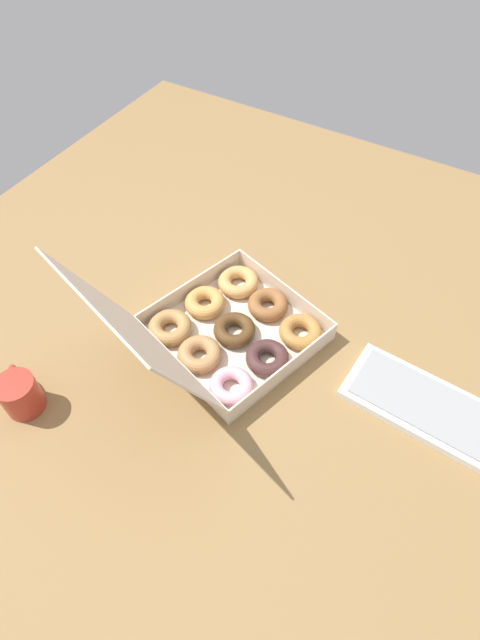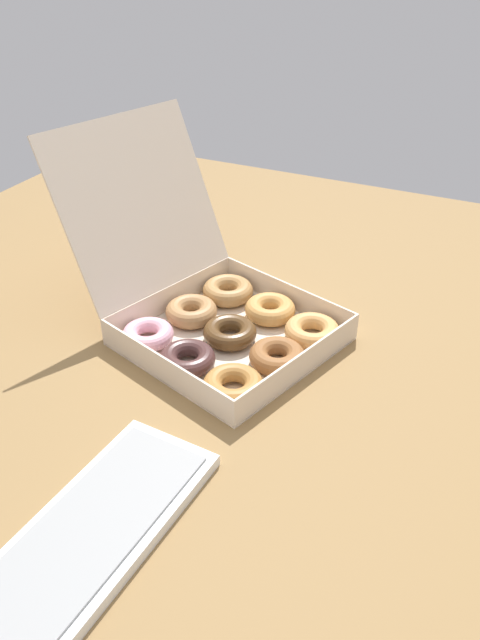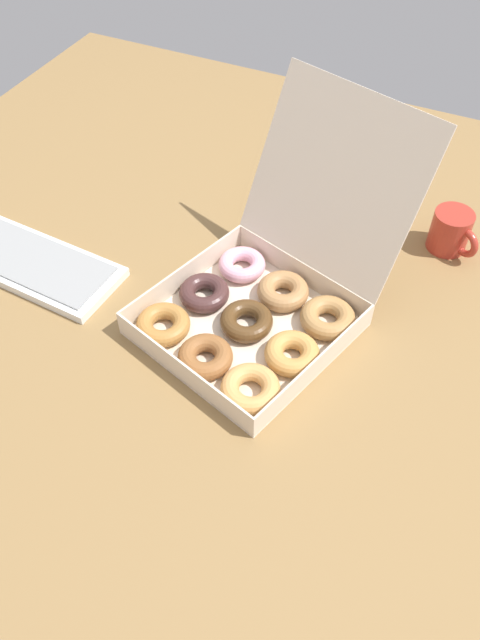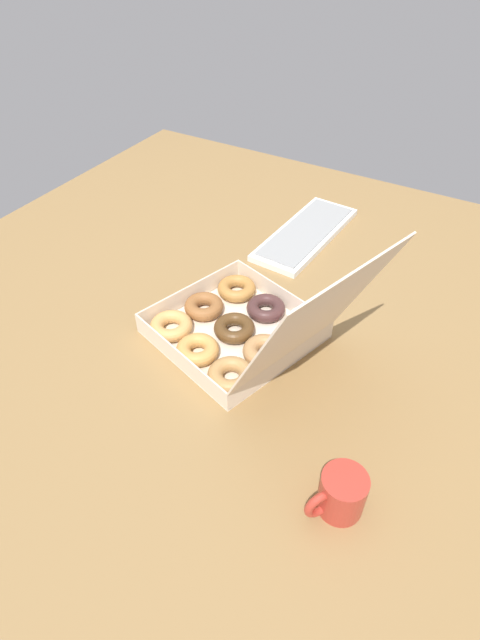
# 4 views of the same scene
# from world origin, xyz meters

# --- Properties ---
(ground_plane) EXTENTS (1.80, 1.80, 0.02)m
(ground_plane) POSITION_xyz_m (0.00, 0.00, -0.01)
(ground_plane) COLOR olive
(donut_box) EXTENTS (0.45, 0.54, 0.35)m
(donut_box) POSITION_xyz_m (0.05, 0.03, 0.04)
(donut_box) COLOR beige
(donut_box) RESTS_ON ground_plane
(keyboard) EXTENTS (0.42, 0.18, 0.02)m
(keyboard) POSITION_xyz_m (-0.43, -0.02, 0.01)
(keyboard) COLOR white
(keyboard) RESTS_ON ground_plane
(coffee_mug) EXTENTS (0.10, 0.09, 0.09)m
(coffee_mug) POSITION_xyz_m (0.32, 0.38, 0.04)
(coffee_mug) COLOR #AF3427
(coffee_mug) RESTS_ON ground_plane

